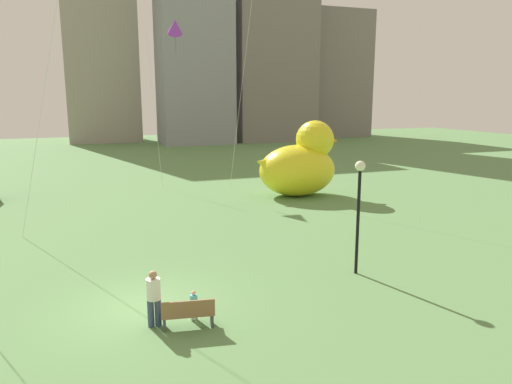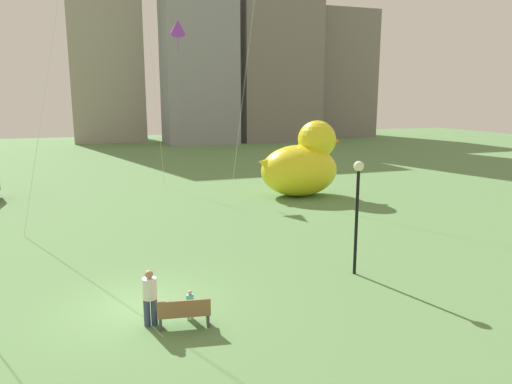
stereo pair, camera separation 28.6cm
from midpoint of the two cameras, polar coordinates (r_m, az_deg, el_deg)
name	(u,v)px [view 1 (the left image)]	position (r m, az deg, el deg)	size (l,w,h in m)	color
ground_plane	(142,307)	(16.14, -13.81, -13.08)	(140.00, 140.00, 0.00)	#5D894F
park_bench	(188,313)	(14.34, -8.62, -14.02)	(1.57, 0.69, 0.90)	olive
person_adult	(154,296)	(14.48, -12.59, -11.92)	(0.41, 0.41, 1.69)	#38476B
person_child	(194,304)	(14.79, -7.94, -13.00)	(0.23, 0.23, 0.93)	silver
giant_inflatable_duck	(300,164)	(32.28, 5.01, 3.32)	(6.04, 3.88, 5.01)	yellow
lamppost	(359,195)	(17.98, 11.66, -0.39)	(0.38, 0.38, 4.28)	black
city_skyline	(237,41)	(75.97, -2.36, 17.46)	(46.81, 16.51, 37.88)	#9E938C
kite_purple	(175,27)	(38.08, -9.82, 18.71)	(2.58, 3.59, 12.40)	silver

